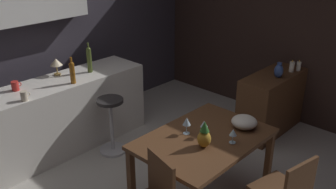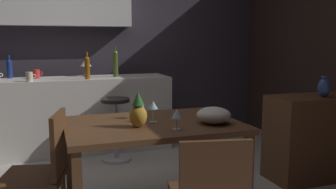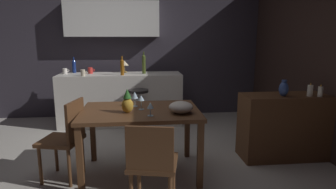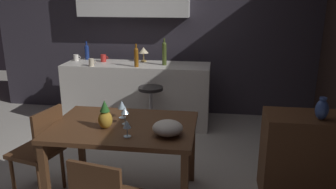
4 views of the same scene
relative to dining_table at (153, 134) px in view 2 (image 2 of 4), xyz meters
name	(u,v)px [view 2 (image 2 of 4)]	position (x,y,z in m)	size (l,w,h in m)	color
wall_kitchen_back	(83,35)	(-0.24, 2.52, 0.76)	(5.20, 0.33, 2.60)	#38333D
wall_side_right	(336,45)	(2.38, 0.75, 0.65)	(0.10, 4.40, 2.60)	#33231E
dining_table	(153,134)	(0.00, 0.00, 0.00)	(1.28, 0.89, 0.74)	#56351E
kitchen_counter	(83,114)	(-0.33, 1.91, -0.20)	(2.10, 0.60, 0.90)	silver
sideboard_cabinet	(322,136)	(1.82, 0.25, -0.24)	(1.10, 0.44, 0.82)	#56351E
chair_near_window	(43,171)	(-0.79, -0.07, -0.17)	(0.48, 0.48, 0.88)	#56351E
bar_stool	(116,128)	(-0.03, 1.39, -0.27)	(0.34, 0.34, 0.71)	#262323
wine_glass_left	(177,115)	(0.10, -0.25, 0.19)	(0.07, 0.07, 0.14)	silver
wine_glass_right	(153,106)	(0.01, 0.01, 0.21)	(0.07, 0.07, 0.16)	silver
wine_glass_center	(139,103)	(-0.06, 0.17, 0.21)	(0.08, 0.08, 0.17)	silver
pineapple_centerpiece	(138,112)	(-0.13, -0.10, 0.20)	(0.12, 0.12, 0.26)	gold
fruit_bowl	(214,115)	(0.42, -0.17, 0.15)	(0.26, 0.26, 0.12)	beige
wine_bottle_cobalt	(9,68)	(-1.15, 2.13, 0.37)	(0.06, 0.06, 0.28)	navy
wine_bottle_amber	(87,67)	(-0.28, 1.72, 0.39)	(0.06, 0.06, 0.32)	#8C5114
wine_bottle_olive	(115,63)	(0.08, 1.89, 0.42)	(0.06, 0.06, 0.38)	#475623
cup_red	(36,74)	(-0.85, 2.00, 0.30)	(0.12, 0.08, 0.11)	red
cup_cream	(30,77)	(-0.91, 1.67, 0.30)	(0.11, 0.07, 0.11)	beige
counter_lamp	(86,64)	(-0.26, 2.10, 0.41)	(0.15, 0.15, 0.21)	#A58447
vase_ceramic_blue	(324,87)	(1.72, 0.16, 0.26)	(0.11, 0.11, 0.20)	#334C8C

